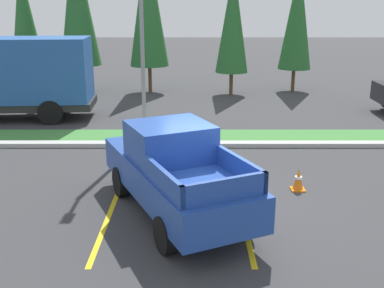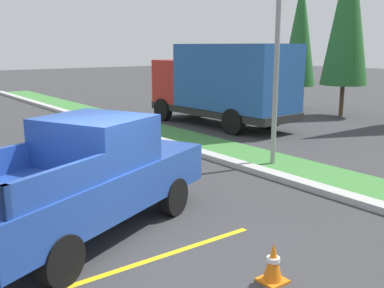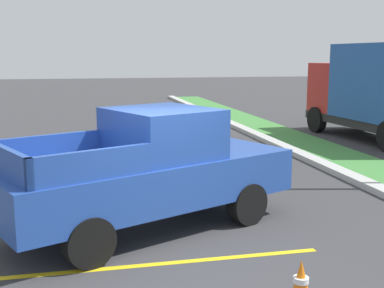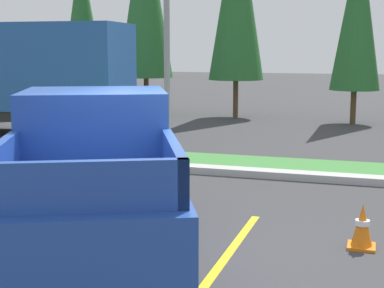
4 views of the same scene
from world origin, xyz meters
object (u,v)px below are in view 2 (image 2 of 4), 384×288
at_px(street_light, 275,12).
at_px(cypress_tree_leftmost, 300,32).
at_px(pickup_truck_main, 88,178).
at_px(cargo_truck_distant, 224,82).
at_px(traffic_cone, 273,263).
at_px(cypress_tree_left_inner, 348,10).

xyz_separation_m(street_light, cypress_tree_leftmost, (-7.42, 9.93, -0.15)).
bearing_deg(pickup_truck_main, cargo_truck_distant, 127.35).
height_order(cargo_truck_distant, cypress_tree_leftmost, cypress_tree_leftmost).
distance_m(street_light, traffic_cone, 7.56).
bearing_deg(pickup_truck_main, street_light, 102.26).
xyz_separation_m(cypress_tree_leftmost, cypress_tree_left_inner, (3.05, -0.38, 0.90)).
relative_size(pickup_truck_main, cargo_truck_distant, 0.80).
relative_size(street_light, cypress_tree_left_inner, 0.87).
height_order(cypress_tree_left_inner, traffic_cone, cypress_tree_left_inner).
relative_size(cargo_truck_distant, cypress_tree_left_inner, 0.83).
bearing_deg(traffic_cone, cypress_tree_left_inner, 122.00).
xyz_separation_m(pickup_truck_main, cypress_tree_left_inner, (-5.68, 15.56, 3.89)).
height_order(pickup_truck_main, traffic_cone, pickup_truck_main).
relative_size(cargo_truck_distant, street_light, 0.96).
height_order(street_light, cypress_tree_left_inner, cypress_tree_left_inner).
xyz_separation_m(cargo_truck_distant, street_light, (5.77, -3.26, 2.34)).
bearing_deg(cypress_tree_leftmost, pickup_truck_main, -61.30).
relative_size(cargo_truck_distant, traffic_cone, 11.58).
bearing_deg(pickup_truck_main, cypress_tree_leftmost, 118.70).
relative_size(pickup_truck_main, cypress_tree_left_inner, 0.66).
xyz_separation_m(pickup_truck_main, cypress_tree_leftmost, (-8.73, 15.94, 2.99)).
bearing_deg(street_light, traffic_cone, -45.95).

